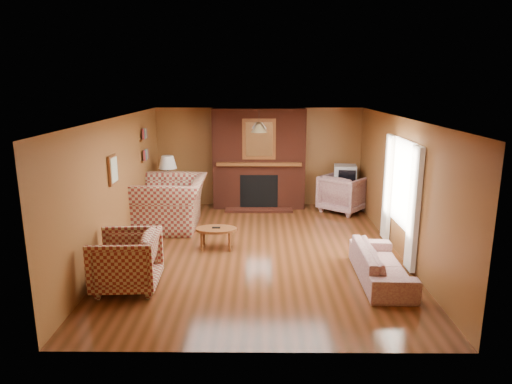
{
  "coord_description": "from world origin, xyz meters",
  "views": [
    {
      "loc": [
        0.01,
        -7.86,
        2.99
      ],
      "look_at": [
        -0.05,
        0.6,
        0.95
      ],
      "focal_mm": 32.0,
      "sensor_mm": 36.0,
      "label": 1
    }
  ],
  "objects_px": {
    "plaid_loveseat": "(171,203)",
    "table_lamp": "(168,169)",
    "coffee_table": "(216,231)",
    "fireplace": "(259,160)",
    "plaid_armchair": "(126,261)",
    "side_table": "(169,199)",
    "crt_tv": "(345,175)",
    "floral_sofa": "(381,264)",
    "tv_stand": "(344,197)",
    "floral_armchair": "(344,193)"
  },
  "relations": [
    {
      "from": "plaid_armchair",
      "to": "coffee_table",
      "type": "relative_size",
      "value": 1.25
    },
    {
      "from": "floral_armchair",
      "to": "tv_stand",
      "type": "relative_size",
      "value": 1.6
    },
    {
      "from": "plaid_armchair",
      "to": "floral_armchair",
      "type": "bearing_deg",
      "value": 134.09
    },
    {
      "from": "plaid_loveseat",
      "to": "crt_tv",
      "type": "height_order",
      "value": "crt_tv"
    },
    {
      "from": "plaid_loveseat",
      "to": "tv_stand",
      "type": "relative_size",
      "value": 2.67
    },
    {
      "from": "fireplace",
      "to": "side_table",
      "type": "xyz_separation_m",
      "value": [
        -2.1,
        -0.53,
        -0.85
      ]
    },
    {
      "from": "plaid_armchair",
      "to": "side_table",
      "type": "relative_size",
      "value": 1.41
    },
    {
      "from": "floral_sofa",
      "to": "floral_armchair",
      "type": "xyz_separation_m",
      "value": [
        0.1,
        3.89,
        0.18
      ]
    },
    {
      "from": "plaid_armchair",
      "to": "floral_sofa",
      "type": "distance_m",
      "value": 3.87
    },
    {
      "from": "fireplace",
      "to": "coffee_table",
      "type": "height_order",
      "value": "fireplace"
    },
    {
      "from": "floral_sofa",
      "to": "crt_tv",
      "type": "distance_m",
      "value": 4.11
    },
    {
      "from": "tv_stand",
      "to": "plaid_armchair",
      "type": "bearing_deg",
      "value": -136.71
    },
    {
      "from": "coffee_table",
      "to": "side_table",
      "type": "xyz_separation_m",
      "value": [
        -1.32,
        2.36,
        -0.0
      ]
    },
    {
      "from": "floral_armchair",
      "to": "coffee_table",
      "type": "distance_m",
      "value": 3.76
    },
    {
      "from": "floral_armchair",
      "to": "crt_tv",
      "type": "height_order",
      "value": "crt_tv"
    },
    {
      "from": "tv_stand",
      "to": "crt_tv",
      "type": "bearing_deg",
      "value": -94.38
    },
    {
      "from": "fireplace",
      "to": "tv_stand",
      "type": "distance_m",
      "value": 2.24
    },
    {
      "from": "floral_armchair",
      "to": "table_lamp",
      "type": "bearing_deg",
      "value": 42.54
    },
    {
      "from": "fireplace",
      "to": "plaid_armchair",
      "type": "distance_m",
      "value": 5.03
    },
    {
      "from": "plaid_loveseat",
      "to": "crt_tv",
      "type": "relative_size",
      "value": 2.81
    },
    {
      "from": "plaid_armchair",
      "to": "tv_stand",
      "type": "relative_size",
      "value": 1.56
    },
    {
      "from": "floral_sofa",
      "to": "crt_tv",
      "type": "bearing_deg",
      "value": -1.07
    },
    {
      "from": "coffee_table",
      "to": "table_lamp",
      "type": "xyz_separation_m",
      "value": [
        -1.32,
        2.36,
        0.72
      ]
    },
    {
      "from": "coffee_table",
      "to": "table_lamp",
      "type": "height_order",
      "value": "table_lamp"
    },
    {
      "from": "coffee_table",
      "to": "table_lamp",
      "type": "distance_m",
      "value": 2.8
    },
    {
      "from": "fireplace",
      "to": "plaid_armchair",
      "type": "relative_size",
      "value": 2.55
    },
    {
      "from": "plaid_armchair",
      "to": "floral_sofa",
      "type": "relative_size",
      "value": 0.54
    },
    {
      "from": "floral_armchair",
      "to": "tv_stand",
      "type": "distance_m",
      "value": 0.23
    },
    {
      "from": "table_lamp",
      "to": "crt_tv",
      "type": "bearing_deg",
      "value": 4.74
    },
    {
      "from": "fireplace",
      "to": "floral_sofa",
      "type": "xyz_separation_m",
      "value": [
        1.9,
        -4.25,
        -0.93
      ]
    },
    {
      "from": "coffee_table",
      "to": "tv_stand",
      "type": "distance_m",
      "value": 3.92
    },
    {
      "from": "plaid_armchair",
      "to": "table_lamp",
      "type": "xyz_separation_m",
      "value": [
        -0.15,
        4.04,
        0.62
      ]
    },
    {
      "from": "plaid_loveseat",
      "to": "side_table",
      "type": "height_order",
      "value": "plaid_loveseat"
    },
    {
      "from": "coffee_table",
      "to": "tv_stand",
      "type": "height_order",
      "value": "tv_stand"
    },
    {
      "from": "fireplace",
      "to": "floral_sofa",
      "type": "distance_m",
      "value": 4.75
    },
    {
      "from": "crt_tv",
      "to": "plaid_armchair",
      "type": "bearing_deg",
      "value": -132.36
    },
    {
      "from": "floral_sofa",
      "to": "floral_armchair",
      "type": "bearing_deg",
      "value": -0.5
    },
    {
      "from": "side_table",
      "to": "crt_tv",
      "type": "xyz_separation_m",
      "value": [
        4.15,
        0.34,
        0.51
      ]
    },
    {
      "from": "plaid_loveseat",
      "to": "floral_sofa",
      "type": "distance_m",
      "value": 4.6
    },
    {
      "from": "fireplace",
      "to": "plaid_loveseat",
      "type": "height_order",
      "value": "fireplace"
    },
    {
      "from": "plaid_armchair",
      "to": "crt_tv",
      "type": "bearing_deg",
      "value": 134.93
    },
    {
      "from": "plaid_armchair",
      "to": "side_table",
      "type": "xyz_separation_m",
      "value": [
        -0.15,
        4.04,
        -0.09
      ]
    },
    {
      "from": "plaid_armchair",
      "to": "floral_sofa",
      "type": "xyz_separation_m",
      "value": [
        3.85,
        0.32,
        -0.17
      ]
    },
    {
      "from": "plaid_armchair",
      "to": "coffee_table",
      "type": "distance_m",
      "value": 2.05
    },
    {
      "from": "floral_armchair",
      "to": "tv_stand",
      "type": "xyz_separation_m",
      "value": [
        0.05,
        0.18,
        -0.14
      ]
    },
    {
      "from": "fireplace",
      "to": "coffee_table",
      "type": "relative_size",
      "value": 3.18
    },
    {
      "from": "plaid_armchair",
      "to": "table_lamp",
      "type": "bearing_deg",
      "value": 179.42
    },
    {
      "from": "plaid_loveseat",
      "to": "plaid_armchair",
      "type": "xyz_separation_m",
      "value": [
        -0.1,
        -2.98,
        -0.1
      ]
    },
    {
      "from": "plaid_loveseat",
      "to": "table_lamp",
      "type": "height_order",
      "value": "table_lamp"
    },
    {
      "from": "table_lamp",
      "to": "tv_stand",
      "type": "xyz_separation_m",
      "value": [
        4.15,
        0.35,
        -0.75
      ]
    }
  ]
}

